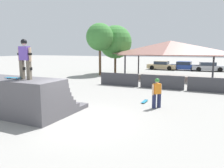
# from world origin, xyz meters

# --- Properties ---
(ground_plane) EXTENTS (160.00, 160.00, 0.00)m
(ground_plane) POSITION_xyz_m (0.00, 0.00, 0.00)
(ground_plane) COLOR gray
(quarter_pipe_ramp) EXTENTS (5.22, 3.46, 1.71)m
(quarter_pipe_ramp) POSITION_xyz_m (-3.38, -0.23, 0.75)
(quarter_pipe_ramp) COLOR #565459
(quarter_pipe_ramp) RESTS_ON ground
(skater_on_deck) EXTENTS (0.75, 0.27, 1.74)m
(skater_on_deck) POSITION_xyz_m (-2.34, -0.57, 2.71)
(skater_on_deck) COLOR #6B6051
(skater_on_deck) RESTS_ON quarter_pipe_ramp
(skateboard_on_deck) EXTENTS (0.86, 0.26, 0.09)m
(skateboard_on_deck) POSITION_xyz_m (-2.92, -0.71, 1.77)
(skateboard_on_deck) COLOR blue
(skateboard_on_deck) RESTS_ON quarter_pipe_ramp
(bystander_walking) EXTENTS (0.44, 0.54, 1.56)m
(bystander_walking) POSITION_xyz_m (2.53, 3.38, 0.91)
(bystander_walking) COLOR #1E2347
(bystander_walking) RESTS_ON ground
(skateboard_on_ground) EXTENTS (0.20, 0.80, 0.09)m
(skateboard_on_ground) POSITION_xyz_m (1.63, 4.31, 0.06)
(skateboard_on_ground) COLOR green
(skateboard_on_ground) RESTS_ON ground
(barrier_fence) EXTENTS (10.48, 0.12, 1.05)m
(barrier_fence) POSITION_xyz_m (1.56, 9.11, 0.53)
(barrier_fence) COLOR #3D3D42
(barrier_fence) RESTS_ON ground
(pavilion_shelter) EXTENTS (9.89, 5.39, 3.91)m
(pavilion_shelter) POSITION_xyz_m (0.90, 16.04, 3.14)
(pavilion_shelter) COLOR #2D2D33
(pavilion_shelter) RESTS_ON ground
(tree_beside_pavilion) EXTENTS (3.17, 3.17, 6.01)m
(tree_beside_pavilion) POSITION_xyz_m (-7.00, 15.15, 4.40)
(tree_beside_pavilion) COLOR brown
(tree_beside_pavilion) RESTS_ON ground
(tree_far_back) EXTENTS (4.10, 4.10, 5.96)m
(tree_far_back) POSITION_xyz_m (-6.16, 17.67, 3.90)
(tree_far_back) COLOR brown
(tree_far_back) RESTS_ON ground
(parked_car_tan) EXTENTS (4.36, 2.03, 1.27)m
(parked_car_tan) POSITION_xyz_m (-1.84, 25.17, 0.60)
(parked_car_tan) COLOR tan
(parked_car_tan) RESTS_ON ground
(parked_car_blue) EXTENTS (4.34, 1.87, 1.27)m
(parked_car_blue) POSITION_xyz_m (1.33, 25.63, 0.60)
(parked_car_blue) COLOR navy
(parked_car_blue) RESTS_ON ground
(parked_car_silver) EXTENTS (4.66, 2.44, 1.27)m
(parked_car_silver) POSITION_xyz_m (4.50, 25.56, 0.60)
(parked_car_silver) COLOR #A8AAAF
(parked_car_silver) RESTS_ON ground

